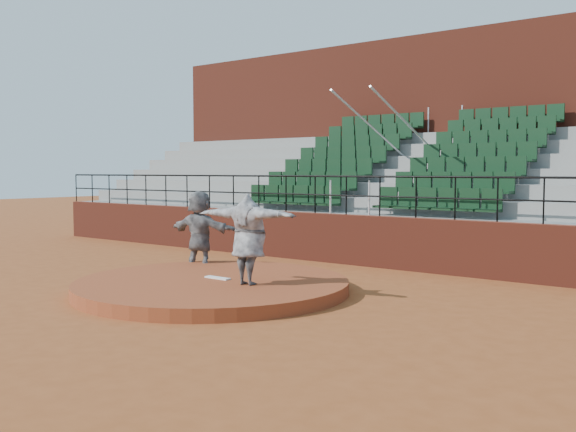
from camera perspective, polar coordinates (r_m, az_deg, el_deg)
The scene contains 9 objects.
ground at distance 13.13m, azimuth -6.73°, elevation -6.71°, with size 90.00×90.00×0.00m, color brown.
pitchers_mound at distance 13.11m, azimuth -6.73°, elevation -6.18°, with size 5.50×5.50×0.25m, color brown.
pitching_rubber at distance 13.19m, azimuth -6.28°, elevation -5.49°, with size 0.60×0.15×0.03m, color white.
boundary_wall at distance 16.93m, azimuth 5.18°, elevation -2.06°, with size 24.00×0.30×1.30m, color maroon.
wall_railing at distance 16.84m, azimuth 5.21°, elevation 2.61°, with size 24.04×0.05×1.03m.
seating_deck at distance 20.04m, azimuth 10.80°, elevation 1.09°, with size 24.00×5.97×4.63m.
press_box_facade at distance 23.63m, azimuth 15.24°, elevation 6.57°, with size 24.00×3.00×7.10m, color maroon.
pitcher at distance 12.35m, azimuth -3.54°, elevation -2.08°, with size 2.16×0.59×1.76m, color black.
fielder at distance 15.52m, azimuth -7.84°, elevation -1.39°, with size 1.83×0.58×1.97m, color black.
Camera 1 is at (9.04, -9.21, 2.43)m, focal length 40.00 mm.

